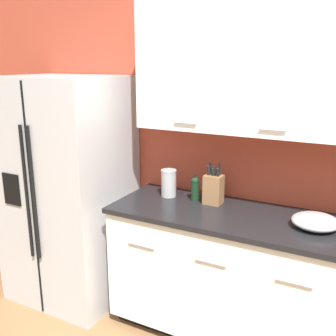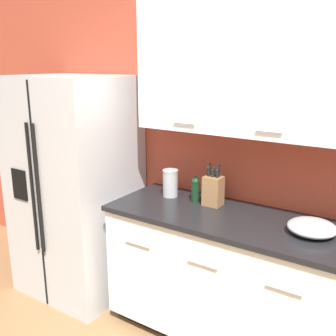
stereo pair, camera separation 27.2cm
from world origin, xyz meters
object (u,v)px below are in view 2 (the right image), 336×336
(steel_canister, at_px, (170,183))
(refrigerator, at_px, (76,187))
(knife_block, at_px, (213,190))
(mixing_bowl, at_px, (312,227))
(oil_bottle, at_px, (195,189))

(steel_canister, bearing_deg, refrigerator, -167.86)
(knife_block, height_order, mixing_bowl, knife_block)
(knife_block, bearing_deg, refrigerator, -171.10)
(oil_bottle, height_order, mixing_bowl, oil_bottle)
(knife_block, xyz_separation_m, oil_bottle, (-0.14, -0.00, -0.02))
(oil_bottle, xyz_separation_m, mixing_bowl, (0.84, -0.10, -0.05))
(knife_block, bearing_deg, steel_canister, -178.86)
(steel_canister, bearing_deg, knife_block, 1.14)
(refrigerator, distance_m, mixing_bowl, 1.88)
(knife_block, relative_size, oil_bottle, 1.53)
(refrigerator, relative_size, oil_bottle, 9.24)
(oil_bottle, relative_size, steel_canister, 0.89)
(knife_block, xyz_separation_m, steel_canister, (-0.35, -0.01, -0.01))
(oil_bottle, xyz_separation_m, steel_canister, (-0.21, -0.00, 0.01))
(refrigerator, relative_size, knife_block, 6.04)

